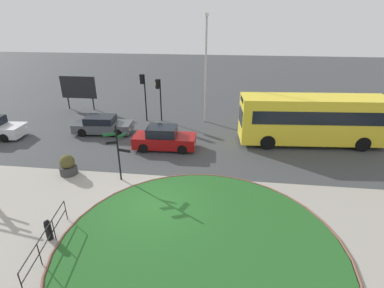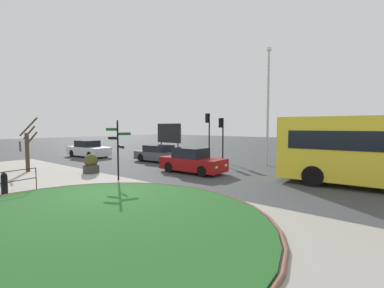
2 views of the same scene
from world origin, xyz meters
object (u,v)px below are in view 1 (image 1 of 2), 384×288
Objects in this scene: car_near_lane at (164,139)px; planter_near_signpost at (68,166)px; car_trailing at (103,125)px; billboard_left at (79,88)px; bollard_foreground at (48,230)px; signpost_directional at (118,149)px; traffic_light_near at (143,87)px; bus_yellow at (312,119)px; lamppost_tall at (206,67)px; traffic_light_far at (159,91)px.

car_near_lane reaches higher than planter_near_signpost.
car_trailing is at bearing 95.64° from planter_near_signpost.
billboard_left reaches higher than planter_near_signpost.
signpost_directional is at bearing 75.85° from bollard_foreground.
billboard_left is at bearing 124.21° from signpost_directional.
traffic_light_near is at bearing 115.42° from car_near_lane.
bollard_foreground is 17.00m from bus_yellow.
billboard_left is 13.33m from planter_near_signpost.
car_near_lane is at bearing 7.42° from bus_yellow.
bollard_foreground is 14.92m from traffic_light_near.
lamppost_tall is (2.26, 5.87, 3.83)m from car_near_lane.
bollard_foreground is at bearing -81.36° from car_trailing.
traffic_light_near is at bearing 8.22° from traffic_light_far.
car_near_lane is 12.80m from billboard_left.
planter_near_signpost is (-14.55, -6.24, -1.26)m from bus_yellow.
traffic_light_far reaches higher than billboard_left.
traffic_light_far is at bearing -15.65° from billboard_left.
bus_yellow reaches higher than car_near_lane.
signpost_directional is 0.93× the size of billboard_left.
traffic_light_near is 3.32× the size of planter_near_signpost.
car_near_lane is at bearing 123.08° from traffic_light_near.
car_near_lane is 1.07× the size of traffic_light_near.
planter_near_signpost is at bearing 110.81° from bollard_foreground.
signpost_directional reaches higher than bollard_foreground.
bus_yellow is 2.86× the size of billboard_left.
signpost_directional is 0.72× the size of car_trailing.
car_trailing is at bearing -51.08° from billboard_left.
bollard_foreground is at bearing 96.24° from traffic_light_near.
bollard_foreground is 18.74m from billboard_left.
car_trailing is 4.65m from traffic_light_near.
signpost_directional reaches higher than car_trailing.
signpost_directional is at bearing 25.10° from bus_yellow.
traffic_light_near reaches higher than car_trailing.
planter_near_signpost is at bearing 85.22° from traffic_light_near.
bus_yellow is 13.26m from traffic_light_near.
traffic_light_far reaches higher than car_trailing.
signpost_directional is 2.70× the size of planter_near_signpost.
planter_near_signpost is (-6.89, -10.02, -4.00)m from lamppost_tall.
billboard_left is (-9.90, 8.00, 1.36)m from car_near_lane.
car_near_lane is 0.49× the size of lamppost_tall.
car_trailing is (-5.26, 2.22, -0.07)m from car_near_lane.
car_near_lane is 0.94× the size of car_trailing.
traffic_light_far is at bearing 85.79° from bollard_foreground.
planter_near_signpost is at bearing -124.51° from lamppost_tall.
billboard_left is at bearing 113.44° from planter_near_signpost.
car_trailing is 1.25× the size of traffic_light_far.
car_trailing reaches higher than bollard_foreground.
car_trailing reaches higher than planter_near_signpost.
bollard_foreground is 15.06m from traffic_light_far.
signpost_directional is 0.76× the size of car_near_lane.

